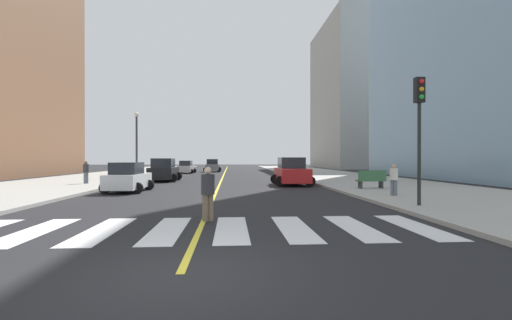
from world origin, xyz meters
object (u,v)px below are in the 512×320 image
(car_silver_nearest, at_px, (186,167))
(traffic_light_near_corner, at_px, (419,116))
(pedestrian_walking_west, at_px, (86,171))
(car_black_fourth, at_px, (164,171))
(street_lamp, at_px, (137,138))
(pedestrian_crossing, at_px, (208,191))
(park_bench, at_px, (371,180))
(pedestrian_waiting_east, at_px, (394,178))
(car_gray_second, at_px, (212,166))
(car_white_third, at_px, (128,178))
(car_red_fifth, at_px, (292,172))

(car_silver_nearest, distance_m, traffic_light_near_corner, 37.50)
(car_silver_nearest, distance_m, pedestrian_walking_west, 21.75)
(car_silver_nearest, height_order, traffic_light_near_corner, traffic_light_near_corner)
(car_black_fourth, distance_m, traffic_light_near_corner, 22.88)
(traffic_light_near_corner, bearing_deg, street_lamp, -54.08)
(car_silver_nearest, relative_size, street_lamp, 0.60)
(car_black_fourth, xyz_separation_m, pedestrian_crossing, (5.15, -20.56, 0.02))
(traffic_light_near_corner, xyz_separation_m, pedestrian_crossing, (-8.19, -2.18, -2.74))
(car_black_fourth, distance_m, park_bench, 17.88)
(pedestrian_waiting_east, bearing_deg, car_silver_nearest, -26.36)
(car_gray_second, distance_m, traffic_light_near_corner, 41.51)
(car_white_third, xyz_separation_m, pedestrian_walking_west, (-4.51, 5.36, 0.23))
(park_bench, bearing_deg, street_lamp, 46.50)
(car_white_third, xyz_separation_m, pedestrian_waiting_east, (14.30, -4.60, 0.19))
(park_bench, bearing_deg, car_white_third, 85.59)
(car_black_fourth, bearing_deg, car_red_fifth, -27.23)
(car_red_fifth, distance_m, pedestrian_waiting_east, 10.01)
(car_black_fourth, relative_size, pedestrian_waiting_east, 2.86)
(car_black_fourth, xyz_separation_m, car_red_fifth, (10.43, -5.33, 0.03))
(car_red_fifth, bearing_deg, car_black_fourth, -27.08)
(traffic_light_near_corner, bearing_deg, car_white_third, -31.38)
(car_gray_second, bearing_deg, car_silver_nearest, -123.11)
(car_gray_second, bearing_deg, traffic_light_near_corner, -77.34)
(car_gray_second, relative_size, traffic_light_near_corner, 0.84)
(street_lamp, bearing_deg, car_white_third, -77.59)
(car_black_fourth, distance_m, pedestrian_crossing, 21.20)
(car_white_third, height_order, pedestrian_waiting_east, car_white_third)
(car_red_fifth, bearing_deg, pedestrian_walking_west, -2.33)
(car_white_third, distance_m, car_black_fourth, 10.08)
(car_gray_second, relative_size, pedestrian_walking_west, 2.57)
(car_red_fifth, distance_m, street_lamp, 17.69)
(traffic_light_near_corner, bearing_deg, park_bench, -98.55)
(car_white_third, xyz_separation_m, park_bench, (14.82, -0.31, -0.14))
(car_gray_second, xyz_separation_m, pedestrian_crossing, (2.01, -42.32, 0.08))
(car_white_third, relative_size, park_bench, 2.21)
(car_black_fourth, height_order, street_lamp, street_lamp)
(car_red_fifth, height_order, pedestrian_crossing, car_red_fifth)
(car_red_fifth, relative_size, pedestrian_crossing, 2.67)
(car_red_fifth, relative_size, pedestrian_waiting_east, 2.96)
(pedestrian_crossing, bearing_deg, car_silver_nearest, -111.63)
(car_white_third, bearing_deg, car_black_fourth, 90.78)
(car_silver_nearest, relative_size, pedestrian_crossing, 2.22)
(street_lamp, bearing_deg, pedestrian_walking_west, -96.99)
(pedestrian_walking_west, bearing_deg, street_lamp, 26.73)
(pedestrian_waiting_east, xyz_separation_m, pedestrian_walking_west, (-18.81, 9.96, 0.05))
(car_white_third, height_order, car_red_fifth, car_red_fifth)
(traffic_light_near_corner, distance_m, pedestrian_crossing, 8.91)
(park_bench, bearing_deg, car_silver_nearest, 25.32)
(car_gray_second, bearing_deg, car_red_fifth, -76.54)
(car_white_third, xyz_separation_m, car_black_fourth, (0.28, 10.07, 0.11))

